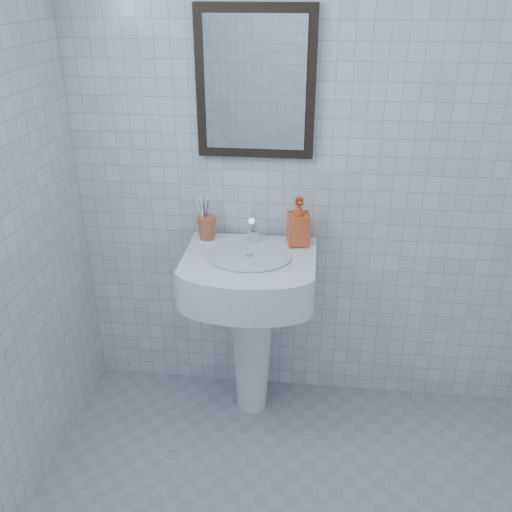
# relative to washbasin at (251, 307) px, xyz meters

# --- Properties ---
(wall_back) EXTENTS (2.20, 0.02, 2.50)m
(wall_back) POSITION_rel_washbasin_xyz_m (0.26, 0.21, 0.66)
(wall_back) COLOR white
(wall_back) RESTS_ON ground
(washbasin) EXTENTS (0.57, 0.42, 0.88)m
(washbasin) POSITION_rel_washbasin_xyz_m (0.00, 0.00, 0.00)
(washbasin) COLOR white
(washbasin) RESTS_ON ground
(faucet) EXTENTS (0.06, 0.12, 0.14)m
(faucet) POSITION_rel_washbasin_xyz_m (-0.00, 0.10, 0.34)
(faucet) COLOR silver
(faucet) RESTS_ON washbasin
(toothbrush_cup) EXTENTS (0.09, 0.09, 0.11)m
(toothbrush_cup) POSITION_rel_washbasin_xyz_m (-0.21, 0.11, 0.33)
(toothbrush_cup) COLOR #CA5A33
(toothbrush_cup) RESTS_ON washbasin
(soap_dispenser) EXTENTS (0.11, 0.11, 0.21)m
(soap_dispenser) POSITION_rel_washbasin_xyz_m (0.20, 0.11, 0.39)
(soap_dispenser) COLOR #D74715
(soap_dispenser) RESTS_ON washbasin
(wall_mirror) EXTENTS (0.50, 0.04, 0.62)m
(wall_mirror) POSITION_rel_washbasin_xyz_m (0.00, 0.19, 0.96)
(wall_mirror) COLOR black
(wall_mirror) RESTS_ON wall_back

